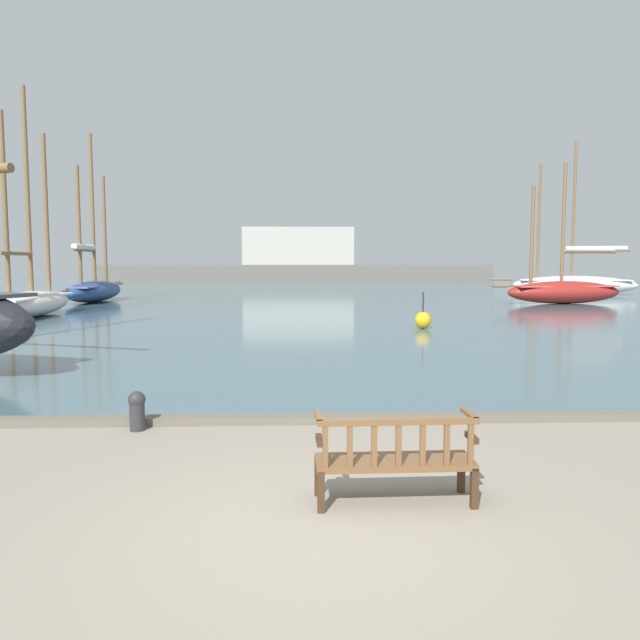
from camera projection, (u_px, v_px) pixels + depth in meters
name	position (u px, v px, depth m)	size (l,w,h in m)	color
ground_plane	(323.00, 532.00, 5.67)	(160.00, 160.00, 0.00)	gray
harbor_water	(298.00, 292.00, 49.44)	(100.00, 80.00, 0.08)	#476670
quay_edge_kerb	(312.00, 419.00, 9.50)	(40.00, 0.30, 0.12)	#675F54
park_bench	(395.00, 458.00, 6.30)	(1.61, 0.56, 0.92)	#3D2A19
sailboat_mid_starboard	(94.00, 287.00, 36.93)	(2.33, 8.73, 9.84)	navy
sailboat_nearest_port	(564.00, 290.00, 35.27)	(7.70, 2.70, 7.85)	maroon
sailboat_mid_port	(30.00, 298.00, 26.91)	(2.19, 8.60, 9.79)	silver
sailboat_far_port	(574.00, 282.00, 45.07)	(10.06, 4.02, 10.93)	silver
mooring_bollard	(137.00, 409.00, 9.05)	(0.25, 0.25, 0.58)	#2D2D33
channel_buoy	(423.00, 320.00, 22.16)	(0.59, 0.59, 1.29)	gold
far_breakwater	(297.00, 266.00, 66.20)	(41.66, 2.40, 6.09)	#66605B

